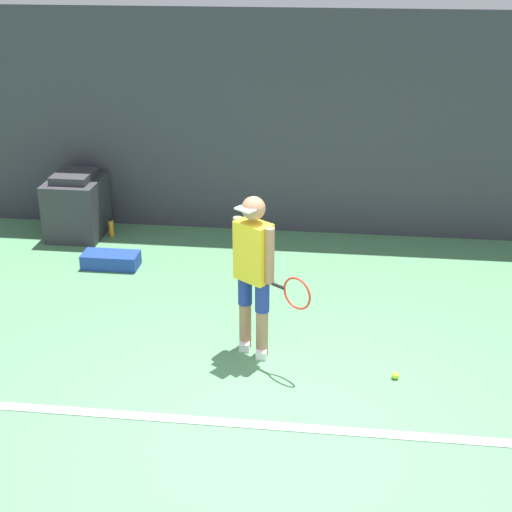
% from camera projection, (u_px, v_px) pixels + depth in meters
% --- Properties ---
extents(ground_plane, '(24.00, 24.00, 0.00)m').
position_uv_depth(ground_plane, '(272.00, 428.00, 5.90)').
color(ground_plane, '#518C5B').
extents(back_wall, '(24.00, 0.10, 2.93)m').
position_uv_depth(back_wall, '(306.00, 126.00, 9.25)').
color(back_wall, '#383842').
rests_on(back_wall, ground_plane).
extents(court_baseline, '(21.60, 0.10, 0.01)m').
position_uv_depth(court_baseline, '(272.00, 426.00, 5.92)').
color(court_baseline, white).
rests_on(court_baseline, ground_plane).
extents(tennis_player, '(0.77, 0.59, 1.60)m').
position_uv_depth(tennis_player, '(254.00, 269.00, 6.64)').
color(tennis_player, '#A37556').
rests_on(tennis_player, ground_plane).
extents(tennis_ball, '(0.07, 0.07, 0.07)m').
position_uv_depth(tennis_ball, '(395.00, 375.00, 6.55)').
color(tennis_ball, '#D1E533').
rests_on(tennis_ball, ground_plane).
extents(covered_chair, '(0.69, 0.81, 0.88)m').
position_uv_depth(covered_chair, '(77.00, 206.00, 9.55)').
color(covered_chair, '#333338').
rests_on(covered_chair, ground_plane).
extents(equipment_bag, '(0.69, 0.31, 0.18)m').
position_uv_depth(equipment_bag, '(111.00, 260.00, 8.73)').
color(equipment_bag, '#1E3D99').
rests_on(equipment_bag, ground_plane).
extents(water_bottle, '(0.07, 0.07, 0.25)m').
position_uv_depth(water_bottle, '(111.00, 228.00, 9.61)').
color(water_bottle, orange).
rests_on(water_bottle, ground_plane).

